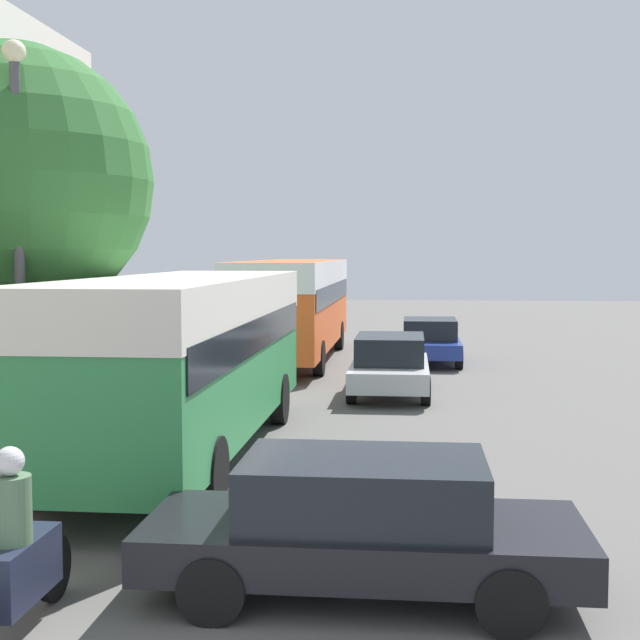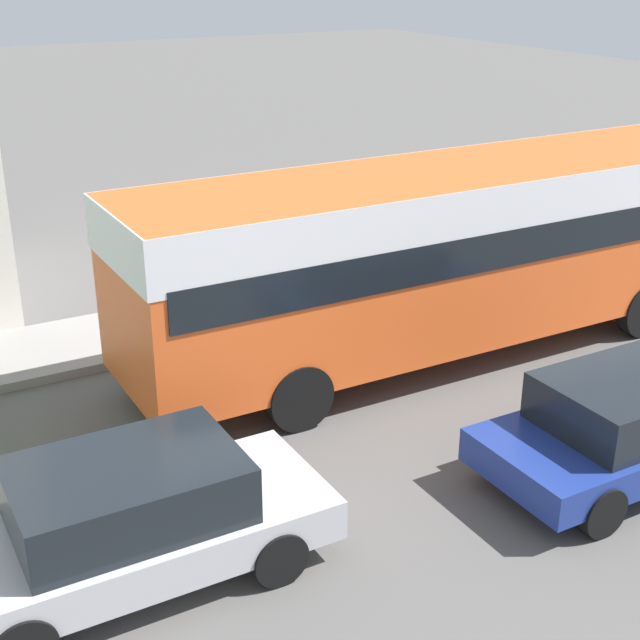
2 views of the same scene
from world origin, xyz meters
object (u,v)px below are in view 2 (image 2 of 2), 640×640
at_px(car_far_curb, 130,519).
at_px(car_distant, 626,424).
at_px(bus_following, 450,235).
at_px(pedestrian_walking_away, 245,258).

xyz_separation_m(car_far_curb, car_distant, (1.07, 6.21, -0.02)).
height_order(bus_following, pedestrian_walking_away, bus_following).
height_order(bus_following, car_far_curb, bus_following).
height_order(car_distant, pedestrian_walking_away, pedestrian_walking_away).
xyz_separation_m(car_far_curb, pedestrian_walking_away, (-6.53, 4.38, 0.30)).
relative_size(car_far_curb, pedestrian_walking_away, 2.44).
distance_m(car_far_curb, pedestrian_walking_away, 7.87).
height_order(bus_following, car_distant, bus_following).
relative_size(car_distant, pedestrian_walking_away, 2.21).
height_order(car_far_curb, pedestrian_walking_away, pedestrian_walking_away).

